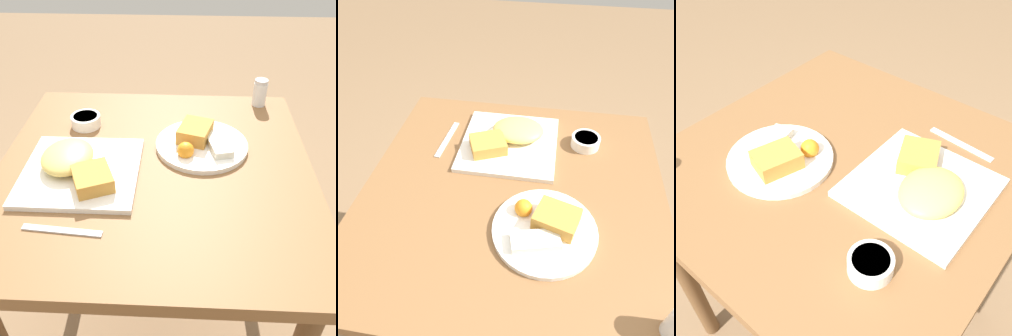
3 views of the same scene
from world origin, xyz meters
The scene contains 6 objects.
ground_plane centered at (0.00, 0.00, 0.00)m, with size 8.00×8.00×0.00m, color #846647.
dining_table centered at (0.00, 0.00, 0.66)m, with size 0.80×0.80×0.78m.
plate_square_near centered at (0.04, -0.19, 0.80)m, with size 0.28×0.28×0.06m.
plate_oval_far centered at (-0.09, 0.12, 0.79)m, with size 0.25×0.25×0.05m.
sauce_ramekin centered at (-0.19, -0.22, 0.79)m, with size 0.09×0.09×0.03m.
butter_knife centered at (0.23, -0.18, 0.78)m, with size 0.03×0.17×0.00m.
Camera 2 is at (-0.08, 0.58, 1.43)m, focal length 35.00 mm.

